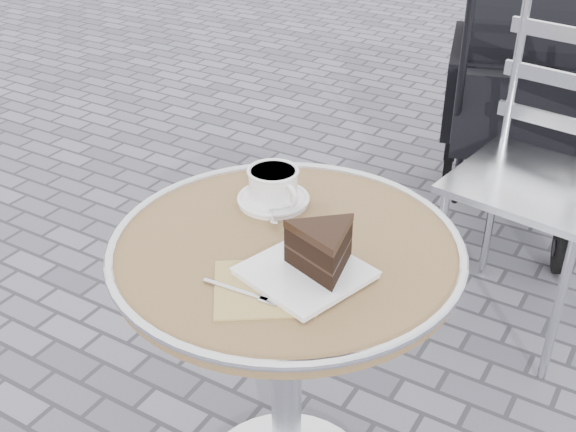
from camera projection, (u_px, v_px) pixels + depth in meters
The scene contains 5 objects.
cafe_table at pixel (286, 309), 1.53m from camera, with size 0.72×0.72×0.74m.
cappuccino_set at pixel (274, 188), 1.57m from camera, with size 0.16×0.17×0.08m.
cake_plate_set at pixel (318, 254), 1.33m from camera, with size 0.31×0.32×0.11m.
bistro_chair at pixel (556, 140), 2.14m from camera, with size 0.51×0.51×0.99m.
baby_stroller at pixel (514, 104), 2.74m from camera, with size 0.73×1.11×1.06m.
Camera 1 is at (0.62, -1.04, 1.53)m, focal length 45.00 mm.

